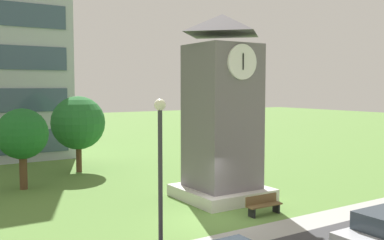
{
  "coord_description": "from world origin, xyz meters",
  "views": [
    {
      "loc": [
        -11.0,
        -15.2,
        5.77
      ],
      "look_at": [
        1.19,
        3.99,
        4.07
      ],
      "focal_mm": 41.08,
      "sensor_mm": 36.0,
      "label": 1
    }
  ],
  "objects_px": {
    "street_lamp": "(160,164)",
    "tree_near_tower": "(22,134)",
    "tree_streetside": "(78,123)",
    "park_bench": "(263,205)",
    "clock_tower": "(222,118)"
  },
  "relations": [
    {
      "from": "clock_tower",
      "to": "park_bench",
      "type": "relative_size",
      "value": 5.24
    },
    {
      "from": "street_lamp",
      "to": "tree_streetside",
      "type": "distance_m",
      "value": 17.61
    },
    {
      "from": "park_bench",
      "to": "tree_streetside",
      "type": "height_order",
      "value": "tree_streetside"
    },
    {
      "from": "street_lamp",
      "to": "tree_streetside",
      "type": "height_order",
      "value": "street_lamp"
    },
    {
      "from": "tree_near_tower",
      "to": "clock_tower",
      "type": "bearing_deg",
      "value": -42.65
    },
    {
      "from": "park_bench",
      "to": "tree_streetside",
      "type": "xyz_separation_m",
      "value": [
        -3.83,
        14.41,
        2.89
      ]
    },
    {
      "from": "park_bench",
      "to": "tree_streetside",
      "type": "distance_m",
      "value": 15.19
    },
    {
      "from": "tree_near_tower",
      "to": "tree_streetside",
      "type": "relative_size",
      "value": 0.89
    },
    {
      "from": "park_bench",
      "to": "tree_near_tower",
      "type": "xyz_separation_m",
      "value": [
        -8.12,
        11.07,
        2.67
      ]
    },
    {
      "from": "street_lamp",
      "to": "tree_near_tower",
      "type": "bearing_deg",
      "value": 95.12
    },
    {
      "from": "tree_near_tower",
      "to": "tree_streetside",
      "type": "xyz_separation_m",
      "value": [
        4.29,
        3.34,
        0.22
      ]
    },
    {
      "from": "street_lamp",
      "to": "clock_tower",
      "type": "bearing_deg",
      "value": 42.12
    },
    {
      "from": "park_bench",
      "to": "tree_near_tower",
      "type": "distance_m",
      "value": 13.98
    },
    {
      "from": "street_lamp",
      "to": "tree_near_tower",
      "type": "distance_m",
      "value": 14.07
    },
    {
      "from": "park_bench",
      "to": "tree_near_tower",
      "type": "relative_size",
      "value": 0.39
    }
  ]
}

